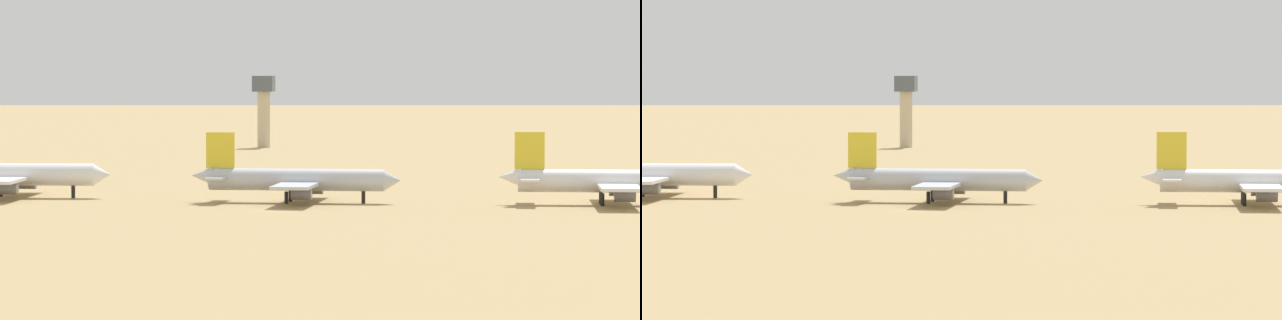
% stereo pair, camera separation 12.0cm
% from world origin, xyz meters
% --- Properties ---
extents(ground, '(4000.00, 4000.00, 0.00)m').
position_xyz_m(ground, '(0.00, 0.00, 0.00)').
color(ground, tan).
extents(ridge_west, '(246.14, 216.35, 61.64)m').
position_xyz_m(ridge_west, '(-249.03, 968.66, 30.82)').
color(ridge_west, slate).
rests_on(ridge_west, ground).
extents(ridge_center, '(451.95, 334.83, 66.50)m').
position_xyz_m(ridge_center, '(32.75, 1167.07, 33.25)').
color(ridge_center, slate).
rests_on(ridge_center, ground).
extents(parked_jet_red_2, '(33.65, 28.36, 11.11)m').
position_xyz_m(parked_jet_red_2, '(-45.73, 19.98, 3.64)').
color(parked_jet_red_2, white).
rests_on(parked_jet_red_2, ground).
extents(parked_jet_yellow_3, '(31.95, 26.70, 10.59)m').
position_xyz_m(parked_jet_yellow_3, '(1.04, 15.39, 3.47)').
color(parked_jet_yellow_3, silver).
rests_on(parked_jet_yellow_3, ground).
extents(parked_jet_yellow_4, '(32.78, 27.53, 10.83)m').
position_xyz_m(parked_jet_yellow_4, '(47.85, 17.10, 3.55)').
color(parked_jet_yellow_4, white).
rests_on(parked_jet_yellow_4, ground).
extents(control_tower, '(5.20, 5.20, 18.19)m').
position_xyz_m(control_tower, '(-36.23, 207.07, 10.97)').
color(control_tower, '#C6B793').
rests_on(control_tower, ground).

